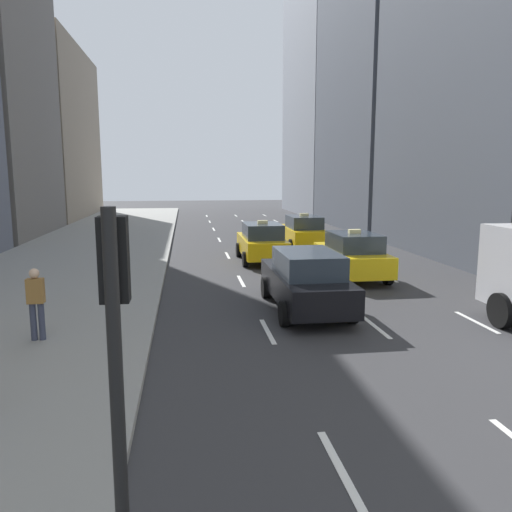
{
  "coord_description": "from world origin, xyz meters",
  "views": [
    {
      "loc": [
        -2.15,
        2.2,
        3.84
      ],
      "look_at": [
        -0.23,
        15.84,
        1.61
      ],
      "focal_mm": 35.0,
      "sensor_mm": 36.0,
      "label": 1
    }
  ],
  "objects": [
    {
      "name": "taxi_lead",
      "position": [
        1.2,
        24.15,
        0.88
      ],
      "size": [
        2.02,
        4.4,
        1.87
      ],
      "color": "yellow",
      "rests_on": "ground"
    },
    {
      "name": "lane_markings",
      "position": [
        2.6,
        23.0,
        0.01
      ],
      "size": [
        5.72,
        56.0,
        0.01
      ],
      "color": "white",
      "rests_on": "ground"
    },
    {
      "name": "taxi_third",
      "position": [
        4.0,
        27.97,
        0.88
      ],
      "size": [
        2.02,
        4.4,
        1.87
      ],
      "color": "yellow",
      "rests_on": "ground"
    },
    {
      "name": "sedan_black_near",
      "position": [
        1.2,
        15.82,
        0.89
      ],
      "size": [
        2.02,
        4.93,
        1.74
      ],
      "color": "black",
      "rests_on": "ground"
    },
    {
      "name": "taxi_second",
      "position": [
        4.0,
        20.01,
        0.88
      ],
      "size": [
        2.02,
        4.4,
        1.87
      ],
      "color": "yellow",
      "rests_on": "ground"
    },
    {
      "name": "pedestrian_far_walking",
      "position": [
        -5.52,
        13.65,
        1.07
      ],
      "size": [
        0.36,
        0.22,
        1.65
      ],
      "color": "#383D51",
      "rests_on": "sidewalk_left"
    },
    {
      "name": "building_row_right",
      "position": [
        12.0,
        32.29,
        12.92
      ],
      "size": [
        6.0,
        59.8,
        29.04
      ],
      "color": "#A89E89",
      "rests_on": "ground"
    },
    {
      "name": "traffic_light_pole",
      "position": [
        -2.75,
        6.32,
        2.41
      ],
      "size": [
        0.24,
        0.42,
        3.6
      ],
      "color": "black",
      "rests_on": "ground"
    },
    {
      "name": "sidewalk_left",
      "position": [
        -7.0,
        27.0,
        0.07
      ],
      "size": [
        8.0,
        66.0,
        0.15
      ],
      "primitive_type": "cube",
      "color": "gray",
      "rests_on": "ground"
    }
  ]
}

